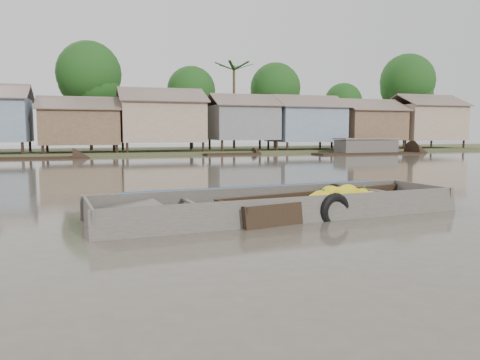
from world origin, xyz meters
name	(u,v)px	position (x,y,z in m)	size (l,w,h in m)	color
ground	(253,221)	(0.00, 0.00, 0.00)	(120.00, 120.00, 0.00)	#524B3F
riverbank	(163,117)	(3.03, 31.86, 3.07)	(120.00, 12.47, 10.22)	#384723
banana_boat	(338,204)	(2.29, 0.46, 0.19)	(6.29, 2.79, 0.86)	black
viewer_boat	(279,211)	(0.83, 0.53, 0.08)	(8.57, 2.86, 0.68)	#45403A
distant_boats	(302,153)	(12.69, 24.15, 0.21)	(46.85, 15.08, 1.38)	black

